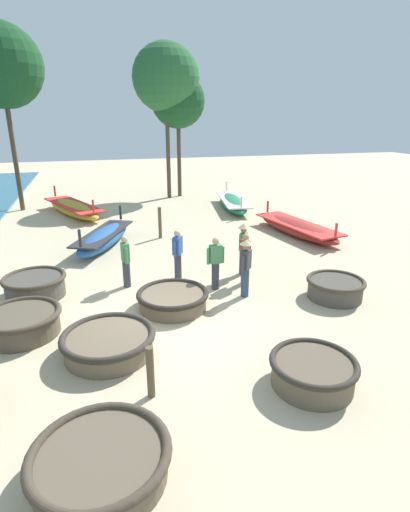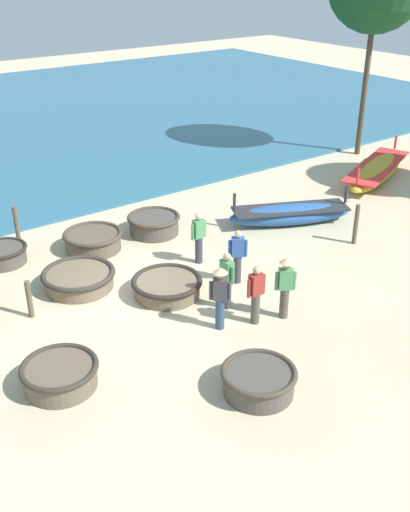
% 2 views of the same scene
% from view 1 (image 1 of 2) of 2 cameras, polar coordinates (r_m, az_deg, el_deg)
% --- Properties ---
extents(ground_plane, '(80.00, 80.00, 0.00)m').
position_cam_1_polar(ground_plane, '(10.03, -5.66, -9.35)').
color(ground_plane, '#C6B793').
extents(coracle_nearest, '(1.72, 1.72, 0.62)m').
position_cam_1_polar(coracle_nearest, '(12.15, -23.11, -3.84)').
color(coracle_nearest, '#4C473F').
rests_on(coracle_nearest, ground).
extents(coracle_tilted, '(2.01, 2.01, 0.50)m').
position_cam_1_polar(coracle_tilted, '(8.89, -13.62, -11.87)').
color(coracle_tilted, brown).
rests_on(coracle_tilted, ground).
extents(coracle_far_left, '(1.65, 1.65, 0.56)m').
position_cam_1_polar(coracle_far_left, '(8.01, 15.16, -15.59)').
color(coracle_far_left, brown).
rests_on(coracle_far_left, ground).
extents(coracle_front_right, '(2.01, 2.01, 0.50)m').
position_cam_1_polar(coracle_front_right, '(6.39, -14.70, -26.54)').
color(coracle_front_right, brown).
rests_on(coracle_front_right, ground).
extents(coracle_beside_post, '(1.90, 1.90, 0.48)m').
position_cam_1_polar(coracle_beside_post, '(10.58, -4.63, -6.12)').
color(coracle_beside_post, brown).
rests_on(coracle_beside_post, ground).
extents(coracle_front_left, '(1.82, 1.82, 0.58)m').
position_cam_1_polar(coracle_front_left, '(10.24, -24.77, -8.54)').
color(coracle_front_left, brown).
rests_on(coracle_front_left, ground).
extents(coracle_center, '(1.60, 1.60, 0.56)m').
position_cam_1_polar(coracle_center, '(11.68, 18.11, -4.31)').
color(coracle_center, '#4C473F').
rests_on(coracle_center, ground).
extents(long_boat_white_hull, '(2.69, 4.24, 1.23)m').
position_cam_1_polar(long_boat_white_hull, '(15.90, -14.26, 2.49)').
color(long_boat_white_hull, '#285693').
rests_on(long_boat_white_hull, ground).
extents(long_boat_red_hull, '(2.05, 5.06, 1.05)m').
position_cam_1_polar(long_boat_red_hull, '(17.47, 13.02, 3.94)').
color(long_boat_red_hull, maroon).
rests_on(long_boat_red_hull, ground).
extents(long_boat_ochre_hull, '(2.09, 5.29, 1.12)m').
position_cam_1_polar(long_boat_ochre_hull, '(22.12, 4.01, 7.62)').
color(long_boat_ochre_hull, '#237551').
rests_on(long_boat_ochre_hull, ground).
extents(long_boat_blue_hull, '(3.29, 5.53, 1.17)m').
position_cam_1_polar(long_boat_blue_hull, '(21.67, -18.28, 6.49)').
color(long_boat_blue_hull, gold).
rests_on(long_boat_blue_hull, ground).
extents(fisherman_crouching, '(0.36, 0.47, 1.67)m').
position_cam_1_polar(fisherman_crouching, '(12.61, 5.49, 1.50)').
color(fisherman_crouching, '#4C473D').
rests_on(fisherman_crouching, ground).
extents(fisherman_standing_right, '(0.24, 0.53, 1.57)m').
position_cam_1_polar(fisherman_standing_right, '(11.86, -11.27, -0.57)').
color(fisherman_standing_right, '#383842').
rests_on(fisherman_standing_right, ground).
extents(fisherman_hauling, '(0.39, 0.42, 1.67)m').
position_cam_1_polar(fisherman_hauling, '(11.02, 5.83, -1.18)').
color(fisherman_hauling, '#2D425B').
rests_on(fisherman_hauling, ground).
extents(fisherman_with_hat, '(0.24, 0.53, 1.57)m').
position_cam_1_polar(fisherman_with_hat, '(11.91, 5.76, -0.21)').
color(fisherman_with_hat, '#4C473D').
rests_on(fisherman_with_hat, ground).
extents(fisherman_by_coracle, '(0.53, 0.23, 1.57)m').
position_cam_1_polar(fisherman_by_coracle, '(11.47, 1.51, -0.88)').
color(fisherman_by_coracle, '#383842').
rests_on(fisherman_by_coracle, ground).
extents(fisherman_standing_left, '(0.37, 0.46, 1.57)m').
position_cam_1_polar(fisherman_standing_left, '(12.23, -3.93, 0.38)').
color(fisherman_standing_left, '#383842').
rests_on(fisherman_standing_left, ground).
extents(mooring_post_shoreline, '(0.14, 0.14, 1.30)m').
position_cam_1_polar(mooring_post_shoreline, '(16.59, -6.45, 4.74)').
color(mooring_post_shoreline, brown).
rests_on(mooring_post_shoreline, ground).
extents(mooring_post_mid_beach, '(0.14, 0.14, 1.01)m').
position_cam_1_polar(mooring_post_mid_beach, '(7.44, -7.80, -16.13)').
color(mooring_post_mid_beach, brown).
rests_on(mooring_post_mid_beach, ground).
extents(tree_tall_back, '(3.19, 3.19, 7.27)m').
position_cam_1_polar(tree_tall_back, '(25.36, -3.89, 21.22)').
color(tree_tall_back, '#4C3D2D').
rests_on(tree_tall_back, ground).
extents(tree_leftmost, '(3.87, 3.87, 8.81)m').
position_cam_1_polar(tree_leftmost, '(25.00, -5.61, 23.96)').
color(tree_leftmost, '#4C3D2D').
rests_on(tree_leftmost, ground).
extents(tree_rightmost, '(4.00, 4.00, 9.12)m').
position_cam_1_polar(tree_rightmost, '(23.55, -27.14, 23.00)').
color(tree_rightmost, '#4C3D2D').
rests_on(tree_rightmost, ground).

